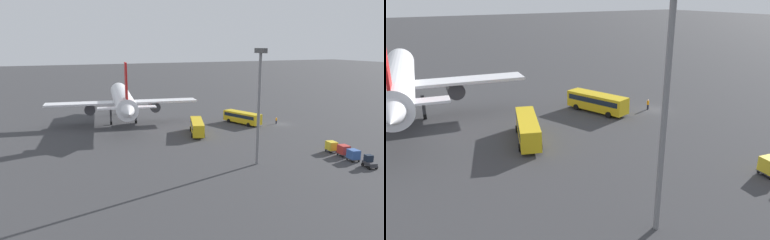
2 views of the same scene
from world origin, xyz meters
TOP-DOWN VIEW (x-y plane):
  - ground_plane at (0.00, 0.00)m, footprint 600.00×600.00m
  - airplane at (17.08, 37.14)m, footprint 44.64×38.24m
  - shuttle_bus_near at (4.17, 8.97)m, footprint 11.14×6.10m
  - shuttle_bus_far at (-1.47, 24.19)m, footprint 11.44×6.24m
  - baggage_tug at (-34.31, 6.99)m, footprint 2.64×2.11m
  - worker_person at (0.72, 0.83)m, footprint 0.38×0.38m
  - cargo_cart_blue at (-30.62, 6.74)m, footprint 2.25×1.99m
  - cargo_cart_red at (-27.69, 6.10)m, footprint 2.25×1.99m
  - cargo_cart_yellow at (-24.75, 6.27)m, footprint 2.25×1.99m
  - light_pole at (-25.45, 23.42)m, footprint 2.80×0.70m

SIDE VIEW (x-z plane):
  - ground_plane at x=0.00m, z-range 0.00..0.00m
  - worker_person at x=0.72m, z-range 0.00..1.74m
  - baggage_tug at x=-34.31m, z-range -0.11..1.99m
  - cargo_cart_blue at x=-30.62m, z-range 0.16..2.22m
  - cargo_cart_red at x=-27.69m, z-range 0.16..2.22m
  - cargo_cart_yellow at x=-24.75m, z-range 0.16..2.22m
  - shuttle_bus_near at x=4.17m, z-range 0.32..3.39m
  - shuttle_bus_far at x=-1.47m, z-range 0.32..3.45m
  - airplane at x=17.08m, z-range -2.04..14.45m
  - light_pole at x=-25.45m, z-range 2.06..21.78m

